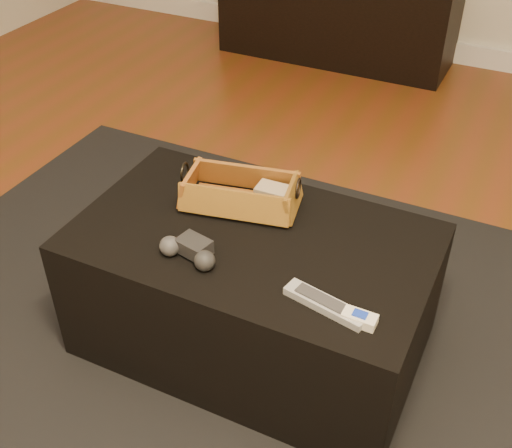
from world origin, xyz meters
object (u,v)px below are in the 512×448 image
at_px(tv_remote, 234,201).
at_px(cream_gadget, 360,318).
at_px(media_cabinet, 338,13).
at_px(ottoman, 253,291).
at_px(silver_remote, 325,304).
at_px(wicker_basket, 241,194).
at_px(game_controller, 190,251).

xyz_separation_m(tv_remote, cream_gadget, (0.48, -0.29, -0.01)).
height_order(media_cabinet, ottoman, media_cabinet).
distance_m(ottoman, silver_remote, 0.40).
bearing_deg(cream_gadget, wicker_basket, 146.96).
bearing_deg(media_cabinet, tv_remote, -78.08).
xyz_separation_m(wicker_basket, silver_remote, (0.38, -0.29, -0.03)).
bearing_deg(ottoman, media_cabinet, 104.01).
height_order(media_cabinet, cream_gadget, media_cabinet).
height_order(ottoman, silver_remote, silver_remote).
bearing_deg(tv_remote, game_controller, -106.37).
distance_m(tv_remote, silver_remote, 0.48).
height_order(ottoman, game_controller, game_controller).
bearing_deg(wicker_basket, ottoman, -50.21).
bearing_deg(silver_remote, cream_gadget, -7.91).
xyz_separation_m(ottoman, tv_remote, (-0.11, 0.10, 0.23)).
relative_size(ottoman, game_controller, 5.75).
distance_m(media_cabinet, game_controller, 2.51).
bearing_deg(silver_remote, tv_remote, 144.86).
xyz_separation_m(game_controller, cream_gadget, (0.48, -0.03, -0.01)).
relative_size(wicker_basket, game_controller, 2.12).
relative_size(media_cabinet, wicker_basket, 3.64).
xyz_separation_m(media_cabinet, cream_gadget, (0.95, -2.49, 0.18)).
height_order(tv_remote, cream_gadget, same).
distance_m(media_cabinet, ottoman, 2.37).
xyz_separation_m(tv_remote, game_controller, (0.00, -0.26, 0.01)).
distance_m(wicker_basket, silver_remote, 0.48).
distance_m(media_cabinet, wicker_basket, 2.25).
bearing_deg(wicker_basket, tv_remote, -131.79).
relative_size(media_cabinet, silver_remote, 6.04).
distance_m(ottoman, cream_gadget, 0.47).
relative_size(game_controller, silver_remote, 0.78).
bearing_deg(tv_remote, silver_remote, -52.48).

